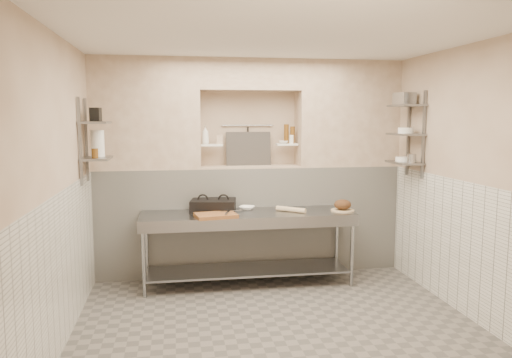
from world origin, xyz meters
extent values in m
cube|color=#66605A|center=(0.00, 0.00, -0.05)|extent=(4.00, 3.90, 0.10)
cube|color=silver|center=(0.00, 0.00, 2.85)|extent=(4.00, 3.90, 0.10)
cube|color=#C2AB93|center=(-2.05, 0.00, 1.40)|extent=(0.10, 3.90, 2.80)
cube|color=#C2AB93|center=(2.05, 0.00, 1.40)|extent=(0.10, 3.90, 2.80)
cube|color=#C2AB93|center=(0.00, 2.00, 1.40)|extent=(4.00, 0.10, 2.80)
cube|color=#C2AB93|center=(0.00, -2.00, 1.40)|extent=(4.00, 0.10, 2.80)
cube|color=silver|center=(0.00, 1.75, 0.70)|extent=(4.00, 0.40, 1.40)
cube|color=#C2AB93|center=(0.00, 1.75, 1.41)|extent=(1.30, 0.40, 0.02)
cube|color=#C2AB93|center=(-1.33, 1.75, 2.10)|extent=(1.35, 0.40, 1.40)
cube|color=#C2AB93|center=(1.33, 1.75, 2.10)|extent=(1.35, 0.40, 1.40)
cube|color=#C2AB93|center=(0.00, 1.75, 2.60)|extent=(1.30, 0.40, 0.40)
cube|color=silver|center=(-1.99, 0.00, 0.70)|extent=(0.02, 3.90, 1.40)
cube|color=silver|center=(1.99, 0.00, 0.70)|extent=(0.02, 3.90, 1.40)
cube|color=white|center=(-0.50, 1.75, 1.70)|extent=(0.28, 0.16, 0.02)
cube|color=white|center=(0.50, 1.75, 1.70)|extent=(0.28, 0.16, 0.02)
cylinder|color=gray|center=(0.00, 1.92, 1.95)|extent=(0.70, 0.02, 0.02)
cylinder|color=black|center=(0.00, 1.90, 1.78)|extent=(0.02, 0.02, 0.30)
cube|color=#383330|center=(0.00, 1.85, 1.64)|extent=(0.60, 0.08, 0.45)
cube|color=slate|center=(-1.98, 1.25, 1.80)|extent=(0.03, 0.03, 0.95)
cube|color=slate|center=(-1.98, 0.85, 1.80)|extent=(0.03, 0.03, 0.95)
cube|color=slate|center=(-1.84, 1.05, 1.60)|extent=(0.30, 0.50, 0.02)
cube|color=slate|center=(-1.84, 1.05, 2.00)|extent=(0.30, 0.50, 0.03)
cube|color=slate|center=(1.98, 1.25, 1.85)|extent=(0.03, 0.03, 1.05)
cube|color=slate|center=(1.98, 0.85, 1.85)|extent=(0.03, 0.03, 1.05)
cube|color=slate|center=(1.84, 1.05, 1.50)|extent=(0.30, 0.50, 0.02)
cube|color=slate|center=(1.84, 1.05, 1.85)|extent=(0.30, 0.50, 0.02)
cube|color=slate|center=(1.84, 1.05, 2.20)|extent=(0.30, 0.50, 0.03)
cube|color=gray|center=(-0.11, 1.20, 0.88)|extent=(2.60, 0.70, 0.04)
cube|color=gray|center=(-0.11, 1.20, 0.18)|extent=(2.45, 0.60, 0.03)
cube|color=gray|center=(-0.11, 0.87, 0.82)|extent=(2.60, 0.02, 0.12)
cylinder|color=gray|center=(-1.35, 0.91, 0.43)|extent=(0.04, 0.04, 0.86)
cylinder|color=gray|center=(-1.35, 1.49, 0.43)|extent=(0.04, 0.04, 0.86)
cylinder|color=gray|center=(1.13, 0.91, 0.43)|extent=(0.04, 0.04, 0.86)
cylinder|color=gray|center=(1.13, 1.49, 0.43)|extent=(0.04, 0.04, 0.86)
cube|color=black|center=(-0.52, 1.35, 0.95)|extent=(0.60, 0.48, 0.10)
cube|color=black|center=(-0.52, 1.35, 1.02)|extent=(0.60, 0.48, 0.05)
cube|color=#915C37|center=(-0.52, 0.98, 0.92)|extent=(0.52, 0.40, 0.04)
cube|color=gray|center=(-0.31, 1.11, 0.95)|extent=(0.26, 0.05, 0.01)
cylinder|color=gray|center=(-0.38, 0.97, 0.96)|extent=(0.09, 0.23, 0.02)
imported|color=white|center=(-0.09, 1.38, 0.92)|extent=(0.25, 0.25, 0.05)
cylinder|color=#CAB890|center=(0.42, 1.16, 0.93)|extent=(0.34, 0.30, 0.06)
cylinder|color=#CAB890|center=(1.07, 1.12, 0.91)|extent=(0.29, 0.29, 0.02)
ellipsoid|color=#4C2D19|center=(1.07, 1.12, 0.98)|extent=(0.21, 0.21, 0.13)
imported|color=white|center=(-0.58, 1.72, 1.83)|extent=(0.11, 0.11, 0.24)
cube|color=#C2AB93|center=(-0.40, 1.74, 1.77)|extent=(0.08, 0.08, 0.12)
imported|color=white|center=(0.45, 1.72, 1.73)|extent=(0.13, 0.13, 0.04)
cylinder|color=#563410|center=(0.57, 1.74, 1.83)|extent=(0.06, 0.06, 0.23)
cylinder|color=#563410|center=(0.50, 1.76, 1.84)|extent=(0.06, 0.06, 0.25)
cylinder|color=white|center=(0.56, 1.74, 1.77)|extent=(0.07, 0.07, 0.11)
cylinder|color=white|center=(-1.84, 1.17, 1.76)|extent=(0.15, 0.15, 0.30)
cylinder|color=#563410|center=(-1.84, 0.94, 1.67)|extent=(0.07, 0.07, 0.11)
cube|color=black|center=(-1.84, 1.10, 2.09)|extent=(0.13, 0.13, 0.15)
cylinder|color=white|center=(1.84, 1.09, 1.54)|extent=(0.19, 0.19, 0.06)
cylinder|color=gray|center=(1.84, 0.86, 1.57)|extent=(0.11, 0.11, 0.11)
cylinder|color=white|center=(1.84, 1.05, 1.90)|extent=(0.19, 0.19, 0.07)
cube|color=gray|center=(1.84, 1.12, 2.29)|extent=(0.23, 0.27, 0.15)
camera|label=1|loc=(-0.98, -4.73, 2.06)|focal=35.00mm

